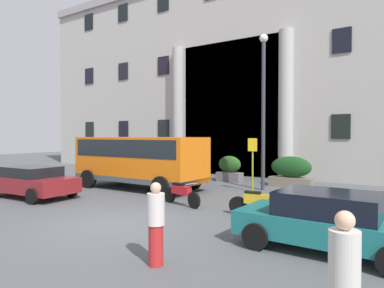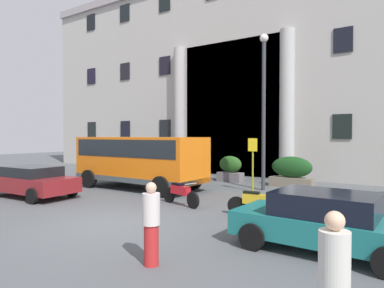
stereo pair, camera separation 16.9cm
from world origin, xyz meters
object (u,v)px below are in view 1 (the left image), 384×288
hedge_planter_east (230,169)px  lamppost_plaza_centre (263,99)px  parked_sedan_far (31,181)px  pedestrian_man_red_shirt (156,224)px  white_taxi_kerbside (328,221)px  pedestrian_man_crossing (344,284)px  hedge_planter_entrance_right (110,161)px  hedge_planter_far_east (175,164)px  hedge_planter_far_west (291,172)px  orange_minibus (140,158)px  scooter_by_planter (257,203)px  motorcycle_far_end (180,193)px  bus_stop_sign (253,159)px

hedge_planter_east → lamppost_plaza_centre: bearing=-33.9°
parked_sedan_far → pedestrian_man_red_shirt: bearing=-20.6°
white_taxi_kerbside → pedestrian_man_red_shirt: bearing=-131.6°
white_taxi_kerbside → pedestrian_man_red_shirt: pedestrian_man_red_shirt is taller
parked_sedan_far → white_taxi_kerbside: bearing=-3.4°
hedge_planter_east → parked_sedan_far: hedge_planter_east is taller
hedge_planter_east → pedestrian_man_crossing: bearing=-58.2°
hedge_planter_entrance_right → white_taxi_kerbside: 20.04m
hedge_planter_far_east → parked_sedan_far: bearing=-94.5°
hedge_planter_far_east → hedge_planter_entrance_right: 6.23m
hedge_planter_entrance_right → hedge_planter_far_west: 13.86m
parked_sedan_far → orange_minibus: bearing=59.0°
white_taxi_kerbside → pedestrian_man_red_shirt: size_ratio=2.43×
hedge_planter_entrance_right → scooter_by_planter: size_ratio=0.78×
orange_minibus → parked_sedan_far: bearing=-117.9°
pedestrian_man_crossing → lamppost_plaza_centre: bearing=-64.1°
hedge_planter_east → lamppost_plaza_centre: (2.72, -1.83, 3.65)m
parked_sedan_far → pedestrian_man_crossing: bearing=-19.9°
white_taxi_kerbside → hedge_planter_far_east: bearing=141.9°
hedge_planter_east → motorcycle_far_end: size_ratio=0.72×
hedge_planter_far_west → hedge_planter_entrance_right: bearing=177.6°
lamppost_plaza_centre → hedge_planter_far_east: bearing=162.2°
bus_stop_sign → hedge_planter_east: bus_stop_sign is taller
bus_stop_sign → motorcycle_far_end: 4.53m
scooter_by_planter → parked_sedan_far: bearing=-171.5°
parked_sedan_far → lamppost_plaza_centre: (7.55, 7.22, 3.67)m
orange_minibus → hedge_planter_far_east: bearing=107.5°
hedge_planter_far_west → pedestrian_man_red_shirt: bearing=-85.7°
bus_stop_sign → parked_sedan_far: (-7.36, -6.38, -0.86)m
motorcycle_far_end → lamppost_plaza_centre: size_ratio=0.27×
bus_stop_sign → white_taxi_kerbside: (4.63, -6.55, -0.86)m
bus_stop_sign → pedestrian_man_crossing: size_ratio=1.42×
scooter_by_planter → white_taxi_kerbside: bearing=-42.9°
bus_stop_sign → scooter_by_planter: bearing=-65.3°
hedge_planter_far_east → lamppost_plaza_centre: lamppost_plaza_centre is taller
orange_minibus → motorcycle_far_end: 4.62m
pedestrian_man_crossing → white_taxi_kerbside: bearing=-75.9°
scooter_by_planter → pedestrian_man_red_shirt: bearing=-94.8°
scooter_by_planter → pedestrian_man_red_shirt: 5.01m
orange_minibus → scooter_by_planter: size_ratio=3.33×
scooter_by_planter → hedge_planter_east: bearing=119.4°
hedge_planter_far_east → pedestrian_man_red_shirt: (8.53, -12.42, 0.05)m
hedge_planter_far_east → hedge_planter_entrance_right: hedge_planter_far_east is taller
pedestrian_man_crossing → lamppost_plaza_centre: 12.97m
hedge_planter_far_west → hedge_planter_east: bearing=179.7°
hedge_planter_east → parked_sedan_far: 10.25m
hedge_planter_far_east → lamppost_plaza_centre: (6.81, -2.19, 3.55)m
hedge_planter_east → parked_sedan_far: (-4.83, -9.05, -0.01)m
white_taxi_kerbside → motorcycle_far_end: 6.18m
bus_stop_sign → hedge_planter_far_west: (0.99, 2.65, -0.80)m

